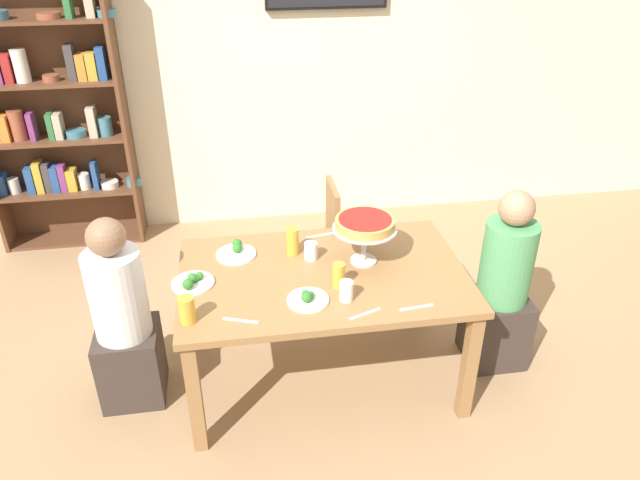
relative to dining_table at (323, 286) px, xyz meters
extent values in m
plane|color=#9E7A56|center=(0.00, 0.00, -0.65)|extent=(12.00, 12.00, 0.00)
cube|color=beige|center=(0.00, 2.20, 0.75)|extent=(8.00, 0.12, 2.80)
cube|color=olive|center=(0.00, 0.00, 0.07)|extent=(1.56, 0.99, 0.04)
cube|color=olive|center=(-0.72, -0.44, -0.30)|extent=(0.07, 0.07, 0.70)
cube|color=olive|center=(0.72, -0.44, -0.30)|extent=(0.07, 0.07, 0.70)
cube|color=olive|center=(-0.72, 0.44, -0.30)|extent=(0.07, 0.07, 0.70)
cube|color=olive|center=(0.72, 0.44, -0.30)|extent=(0.07, 0.07, 0.70)
cube|color=brown|center=(-1.24, 1.98, 0.45)|extent=(0.03, 0.30, 2.20)
cube|color=brown|center=(-1.77, 2.12, 0.45)|extent=(1.10, 0.02, 2.20)
cube|color=brown|center=(-1.77, 1.98, -0.64)|extent=(1.04, 0.28, 0.02)
cube|color=brown|center=(-1.77, 1.98, -0.20)|extent=(1.04, 0.28, 0.02)
cube|color=brown|center=(-1.77, 1.98, 0.24)|extent=(1.04, 0.28, 0.02)
cube|color=brown|center=(-1.77, 1.98, 0.68)|extent=(1.04, 0.28, 0.02)
cube|color=brown|center=(-1.77, 1.98, 1.12)|extent=(1.04, 0.28, 0.02)
cube|color=navy|center=(-2.25, 1.98, -0.10)|extent=(0.05, 0.13, 0.17)
cylinder|color=beige|center=(-2.17, 1.98, -0.13)|extent=(0.09, 0.09, 0.12)
cube|color=navy|center=(-2.03, 1.98, -0.08)|extent=(0.06, 0.13, 0.21)
cube|color=#B7932D|center=(-1.97, 1.98, -0.06)|extent=(0.06, 0.13, 0.25)
cube|color=#3D3838|center=(-1.90, 1.98, -0.07)|extent=(0.05, 0.11, 0.24)
cube|color=navy|center=(-1.84, 1.98, -0.08)|extent=(0.06, 0.13, 0.21)
cube|color=#7A3370|center=(-1.79, 1.98, -0.08)|extent=(0.05, 0.12, 0.22)
cube|color=#B7932D|center=(-1.72, 1.98, -0.10)|extent=(0.07, 0.13, 0.17)
cylinder|color=silver|center=(-1.64, 1.98, -0.13)|extent=(0.09, 0.09, 0.13)
cube|color=navy|center=(-1.54, 1.98, -0.08)|extent=(0.04, 0.13, 0.23)
cylinder|color=silver|center=(-1.44, 1.98, -0.17)|extent=(0.14, 0.14, 0.05)
cylinder|color=#3D7084|center=(-1.25, 1.98, -0.16)|extent=(0.12, 0.12, 0.07)
cube|color=orange|center=(-2.12, 1.98, 0.35)|extent=(0.07, 0.13, 0.20)
cylinder|color=brown|center=(-2.03, 1.98, 0.37)|extent=(0.11, 0.11, 0.23)
cube|color=#7A3370|center=(-1.93, 1.98, 0.36)|extent=(0.04, 0.13, 0.21)
cube|color=#2D6B38|center=(-1.79, 1.98, 0.35)|extent=(0.04, 0.13, 0.20)
cube|color=#B2A88E|center=(-1.73, 1.98, 0.35)|extent=(0.05, 0.13, 0.19)
cylinder|color=#3D7084|center=(-1.62, 1.98, 0.28)|extent=(0.15, 0.15, 0.06)
cube|color=#B2A88E|center=(-1.48, 1.98, 0.37)|extent=(0.06, 0.13, 0.23)
cylinder|color=#3D7084|center=(-1.39, 1.98, 0.32)|extent=(0.11, 0.11, 0.15)
cube|color=maroon|center=(-1.99, 1.98, 0.80)|extent=(0.06, 0.10, 0.21)
cylinder|color=silver|center=(-1.90, 1.98, 0.81)|extent=(0.11, 0.11, 0.24)
cylinder|color=brown|center=(-1.71, 1.98, 0.71)|extent=(0.12, 0.12, 0.05)
cube|color=#3D3838|center=(-1.55, 1.98, 0.82)|extent=(0.06, 0.13, 0.26)
cube|color=orange|center=(-1.48, 1.98, 0.79)|extent=(0.06, 0.13, 0.19)
cube|color=#B7932D|center=(-1.41, 1.98, 0.79)|extent=(0.07, 0.13, 0.20)
cube|color=navy|center=(-1.33, 1.98, 0.81)|extent=(0.06, 0.12, 0.24)
cylinder|color=brown|center=(-1.64, 1.98, 1.15)|extent=(0.17, 0.17, 0.04)
cube|color=#2D6B38|center=(-1.49, 1.98, 1.22)|extent=(0.05, 0.13, 0.18)
cube|color=#B2A88E|center=(-1.34, 1.98, 1.22)|extent=(0.06, 0.12, 0.17)
cylinder|color=#3D7084|center=(-1.24, 1.98, 1.16)|extent=(0.14, 0.14, 0.05)
cube|color=#382D28|center=(1.07, 0.00, -0.43)|extent=(0.34, 0.34, 0.45)
cylinder|color=#4C935B|center=(1.07, 0.00, 0.05)|extent=(0.30, 0.30, 0.50)
sphere|color=#A87A5B|center=(1.07, 0.00, 0.40)|extent=(0.20, 0.20, 0.20)
cube|color=#382D28|center=(-1.10, 0.03, -0.43)|extent=(0.34, 0.34, 0.45)
cylinder|color=silver|center=(-1.10, 0.03, 0.05)|extent=(0.30, 0.30, 0.50)
sphere|color=#846047|center=(-1.10, 0.03, 0.40)|extent=(0.20, 0.20, 0.20)
cube|color=olive|center=(0.39, 0.83, -0.22)|extent=(0.40, 0.40, 0.04)
cube|color=olive|center=(0.21, 0.83, 0.01)|extent=(0.04, 0.36, 0.42)
cylinder|color=olive|center=(0.56, 1.01, -0.45)|extent=(0.04, 0.04, 0.41)
cylinder|color=olive|center=(0.56, 0.66, -0.45)|extent=(0.04, 0.04, 0.41)
cylinder|color=olive|center=(0.21, 1.01, -0.45)|extent=(0.04, 0.04, 0.41)
cylinder|color=olive|center=(0.21, 0.66, -0.45)|extent=(0.04, 0.04, 0.41)
cylinder|color=silver|center=(0.24, 0.08, 0.09)|extent=(0.15, 0.15, 0.01)
cylinder|color=silver|center=(0.24, 0.08, 0.20)|extent=(0.03, 0.03, 0.20)
cylinder|color=silver|center=(0.24, 0.08, 0.30)|extent=(0.36, 0.36, 0.01)
cylinder|color=tan|center=(0.24, 0.08, 0.33)|extent=(0.33, 0.33, 0.05)
cylinder|color=maroon|center=(0.24, 0.08, 0.36)|extent=(0.29, 0.29, 0.00)
cylinder|color=white|center=(-0.70, 0.00, 0.09)|extent=(0.23, 0.23, 0.01)
sphere|color=#2D7028|center=(-0.72, -0.06, 0.13)|extent=(0.06, 0.06, 0.06)
sphere|color=#2D7028|center=(-0.66, 0.02, 0.12)|extent=(0.04, 0.04, 0.04)
sphere|color=#2D7028|center=(-0.70, 0.00, 0.13)|extent=(0.05, 0.05, 0.05)
sphere|color=#2D7028|center=(-0.68, 0.01, 0.12)|extent=(0.04, 0.04, 0.04)
cylinder|color=white|center=(-0.46, 0.26, 0.09)|extent=(0.23, 0.23, 0.01)
sphere|color=#2D7028|center=(-0.45, 0.32, 0.13)|extent=(0.06, 0.06, 0.06)
sphere|color=#2D7028|center=(-0.45, 0.27, 0.13)|extent=(0.06, 0.06, 0.06)
sphere|color=#2D7028|center=(-0.45, 0.32, 0.12)|extent=(0.05, 0.05, 0.05)
cylinder|color=white|center=(-0.12, -0.25, 0.09)|extent=(0.22, 0.22, 0.01)
sphere|color=#2D7028|center=(-0.13, -0.23, 0.12)|extent=(0.04, 0.04, 0.04)
sphere|color=#2D7028|center=(-0.13, -0.27, 0.13)|extent=(0.05, 0.05, 0.05)
sphere|color=#2D7028|center=(-0.10, -0.24, 0.12)|extent=(0.04, 0.04, 0.04)
sphere|color=#2D7028|center=(-0.13, -0.26, 0.12)|extent=(0.04, 0.04, 0.04)
cylinder|color=gold|center=(0.06, -0.14, 0.16)|extent=(0.07, 0.07, 0.14)
cylinder|color=gold|center=(-0.14, 0.23, 0.17)|extent=(0.07, 0.07, 0.16)
cylinder|color=gold|center=(-0.71, -0.32, 0.16)|extent=(0.08, 0.08, 0.14)
cylinder|color=white|center=(-0.04, 0.16, 0.14)|extent=(0.07, 0.07, 0.10)
cylinder|color=white|center=(0.08, -0.27, 0.14)|extent=(0.07, 0.07, 0.11)
cube|color=silver|center=(0.41, -0.39, 0.09)|extent=(0.18, 0.03, 0.00)
cube|color=silver|center=(0.40, 0.34, 0.09)|extent=(0.18, 0.07, 0.00)
cube|color=silver|center=(-0.46, -0.36, 0.09)|extent=(0.18, 0.08, 0.00)
cube|color=silver|center=(0.14, -0.40, 0.09)|extent=(0.17, 0.08, 0.00)
cube|color=silver|center=(0.05, 0.41, 0.09)|extent=(0.18, 0.05, 0.00)
camera|label=1|loc=(-0.45, -2.71, 1.87)|focal=33.58mm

